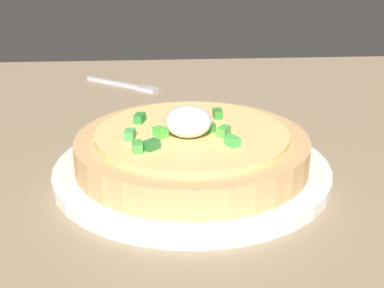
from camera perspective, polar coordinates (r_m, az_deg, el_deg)
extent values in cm
cube|color=#957D5F|center=(46.75, 5.73, -7.84)|extent=(102.60, 76.53, 2.98)
cylinder|color=white|center=(50.57, 0.00, -2.68)|extent=(25.09, 25.09, 1.11)
cylinder|color=tan|center=(49.80, 0.00, -0.71)|extent=(21.01, 21.01, 2.67)
cylinder|color=#EBC676|center=(49.20, 0.00, 1.02)|extent=(17.31, 17.31, 0.55)
ellipsoid|color=white|center=(47.65, -0.39, 2.35)|extent=(4.11, 4.11, 2.64)
cube|color=green|center=(47.85, -3.29, 1.23)|extent=(1.50, 1.42, 0.80)
cube|color=#298833|center=(51.43, -5.44, 2.68)|extent=(1.47, 1.16, 0.80)
cube|color=green|center=(45.98, 4.18, 0.31)|extent=(1.51, 1.38, 0.80)
cube|color=green|center=(44.93, -5.64, -0.28)|extent=(1.35, 0.92, 0.80)
cube|color=#33862E|center=(52.48, 2.66, 3.16)|extent=(1.32, 0.87, 0.80)
cube|color=#33822D|center=(48.81, 1.60, 1.69)|extent=(1.25, 1.49, 0.80)
cube|color=#317A34|center=(45.20, -4.19, -0.08)|extent=(1.46, 1.48, 0.80)
cube|color=#4BAA4E|center=(47.52, -6.44, 0.97)|extent=(1.39, 0.99, 0.80)
cube|color=green|center=(48.09, 3.29, 1.33)|extent=(1.51, 1.36, 0.80)
cube|color=#B7B7BC|center=(79.89, -8.12, 6.28)|extent=(5.99, 7.92, 0.50)
cube|color=#B7B7BC|center=(76.23, -4.59, 5.66)|extent=(2.78, 3.09, 0.50)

